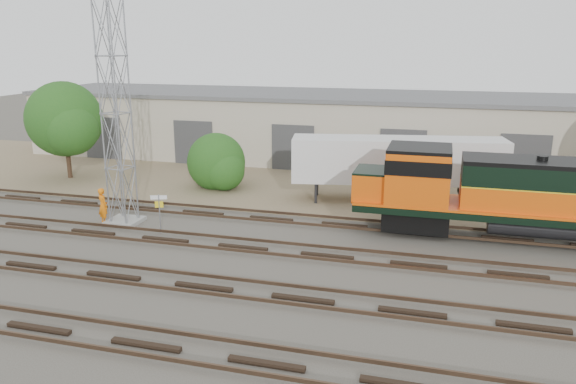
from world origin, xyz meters
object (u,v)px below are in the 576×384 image
(signal_tower, at_px, (116,118))
(worker, at_px, (103,206))
(semi_trailer, at_px, (403,162))
(locomotive, at_px, (531,195))

(signal_tower, bearing_deg, worker, -161.52)
(signal_tower, relative_size, semi_trailer, 0.90)
(locomotive, bearing_deg, worker, -172.23)
(worker, relative_size, semi_trailer, 0.15)
(locomotive, height_order, worker, locomotive)
(signal_tower, distance_m, worker, 4.74)
(worker, bearing_deg, locomotive, -140.57)
(locomotive, relative_size, worker, 8.91)
(locomotive, xyz_separation_m, signal_tower, (-20.21, -2.56, 3.22))
(signal_tower, xyz_separation_m, semi_trailer, (13.83, 8.17, -3.17))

